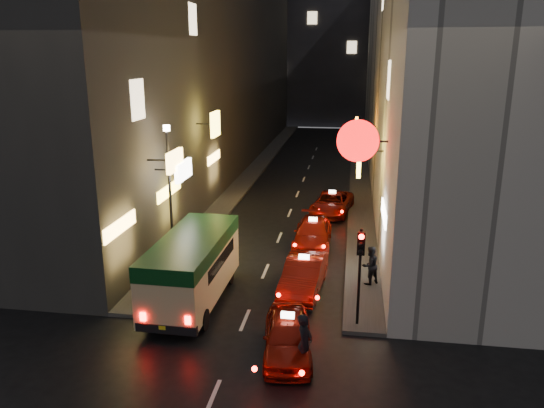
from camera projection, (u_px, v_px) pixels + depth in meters
The scene contains 14 objects.
building_left at pixel (209, 57), 42.07m from camera, with size 7.40×52.00×18.00m.
building_right at pixel (416, 57), 39.73m from camera, with size 8.07×52.00×18.00m.
building_far at pixel (330, 40), 70.78m from camera, with size 30.00×10.00×22.00m, color #343439.
sidewalk_left at pixel (256, 168), 43.97m from camera, with size 1.50×52.00×0.15m, color #454340.
sidewalk_right at pixel (360, 172), 42.73m from camera, with size 1.50×52.00×0.15m, color #454340.
minibus at pixel (192, 262), 20.02m from camera, with size 2.27×6.22×2.67m.
taxi_near at pixel (287, 333), 16.77m from camera, with size 2.52×4.93×1.67m.
taxi_second at pixel (304, 272), 21.31m from camera, with size 2.46×5.17×1.77m.
taxi_third at pixel (313, 231), 26.36m from camera, with size 1.95×4.73×1.67m.
taxi_far at pixel (332, 202), 31.71m from camera, with size 2.57×4.82×1.63m.
pedestrian_crossing at pixel (305, 339), 15.81m from camera, with size 0.69×0.45×2.11m, color black.
pedestrian_sidewalk at pixel (370, 263), 21.57m from camera, with size 0.69×0.43×1.83m, color black.
traffic_light at pixel (360, 257), 17.79m from camera, with size 0.26×0.43×3.50m.
lamp_post at pixel (170, 186), 23.00m from camera, with size 0.28×0.28×6.22m.
Camera 1 is at (3.58, -8.40, 9.28)m, focal length 35.00 mm.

